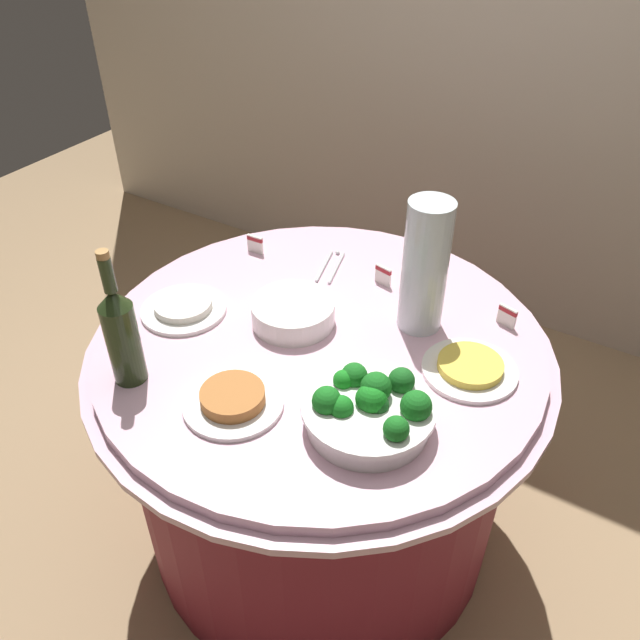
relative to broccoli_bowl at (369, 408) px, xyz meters
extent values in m
plane|color=#9E7F5B|center=(-0.24, 0.20, -0.79)|extent=(6.00, 6.00, 0.00)
cylinder|color=maroon|center=(-0.24, 0.20, -0.44)|extent=(1.01, 1.01, 0.69)
cylinder|color=#E0B2C6|center=(-0.24, 0.20, -0.09)|extent=(1.16, 1.16, 0.02)
cylinder|color=#E0B2C6|center=(-0.24, 0.20, -0.06)|extent=(1.10, 1.10, 0.03)
cylinder|color=white|center=(0.00, 0.00, -0.02)|extent=(0.26, 0.26, 0.05)
cylinder|color=white|center=(0.00, 0.00, 0.01)|extent=(0.28, 0.28, 0.01)
sphere|color=#19771E|center=(-0.04, -0.05, 0.02)|extent=(0.05, 0.05, 0.05)
sphere|color=#195E1E|center=(0.03, 0.08, 0.03)|extent=(0.06, 0.06, 0.06)
sphere|color=#196B1E|center=(0.08, -0.05, 0.03)|extent=(0.05, 0.05, 0.05)
sphere|color=#196A1E|center=(-0.06, 0.05, 0.02)|extent=(0.06, 0.06, 0.06)
sphere|color=#197A1E|center=(0.00, 0.00, 0.03)|extent=(0.06, 0.06, 0.06)
sphere|color=#19511E|center=(0.02, 0.00, 0.02)|extent=(0.05, 0.05, 0.05)
sphere|color=#196B1E|center=(0.09, 0.03, 0.03)|extent=(0.07, 0.07, 0.07)
sphere|color=#19701E|center=(-0.07, -0.05, 0.03)|extent=(0.06, 0.06, 0.06)
sphere|color=#197E1E|center=(-0.08, 0.02, 0.02)|extent=(0.04, 0.04, 0.04)
sphere|color=#196B1E|center=(0.00, 0.02, 0.04)|extent=(0.07, 0.07, 0.07)
sphere|color=#19801E|center=(0.01, 0.00, 0.03)|extent=(0.06, 0.06, 0.06)
cylinder|color=white|center=(-0.33, 0.21, -0.04)|extent=(0.21, 0.21, 0.01)
cylinder|color=white|center=(-0.33, 0.21, -0.03)|extent=(0.21, 0.21, 0.01)
cylinder|color=white|center=(-0.33, 0.21, -0.02)|extent=(0.21, 0.21, 0.01)
cylinder|color=white|center=(-0.33, 0.21, -0.01)|extent=(0.21, 0.21, 0.01)
cylinder|color=white|center=(-0.33, 0.21, 0.00)|extent=(0.21, 0.21, 0.01)
cylinder|color=white|center=(-0.33, 0.21, 0.01)|extent=(0.21, 0.21, 0.01)
cylinder|color=#253518|center=(-0.53, -0.15, 0.05)|extent=(0.07, 0.07, 0.20)
cone|color=#253518|center=(-0.53, -0.15, 0.17)|extent=(0.07, 0.07, 0.04)
cylinder|color=#253518|center=(-0.53, -0.15, 0.23)|extent=(0.03, 0.03, 0.08)
cylinder|color=#B2844C|center=(-0.53, -0.15, 0.28)|extent=(0.03, 0.03, 0.02)
cylinder|color=silver|center=(-0.05, 0.37, 0.12)|extent=(0.11, 0.11, 0.34)
sphere|color=#E5B26B|center=(-0.03, 0.37, -0.01)|extent=(0.06, 0.06, 0.06)
sphere|color=#E5B26B|center=(-0.06, 0.39, -0.01)|extent=(0.06, 0.06, 0.06)
sphere|color=#E5B26B|center=(-0.06, 0.35, -0.01)|extent=(0.06, 0.06, 0.06)
sphere|color=#72C64C|center=(-0.04, 0.38, 0.05)|extent=(0.06, 0.06, 0.06)
sphere|color=#72C64C|center=(-0.07, 0.38, 0.05)|extent=(0.06, 0.06, 0.06)
sphere|color=#72C64C|center=(-0.05, 0.35, 0.05)|extent=(0.06, 0.06, 0.06)
sphere|color=red|center=(-0.05, 0.39, 0.10)|extent=(0.06, 0.06, 0.06)
sphere|color=red|center=(-0.07, 0.37, 0.10)|extent=(0.06, 0.06, 0.06)
sphere|color=red|center=(-0.04, 0.36, 0.10)|extent=(0.06, 0.06, 0.06)
cylinder|color=silver|center=(-0.36, 0.48, -0.04)|extent=(0.05, 0.16, 0.01)
cylinder|color=silver|center=(-0.39, 0.47, -0.04)|extent=(0.05, 0.16, 0.01)
sphere|color=silver|center=(-0.40, 0.55, -0.04)|extent=(0.01, 0.01, 0.01)
cylinder|color=white|center=(-0.60, 0.10, -0.04)|extent=(0.22, 0.22, 0.01)
cylinder|color=white|center=(-0.60, 0.10, -0.02)|extent=(0.15, 0.15, 0.02)
cylinder|color=white|center=(-0.28, -0.10, -0.04)|extent=(0.22, 0.22, 0.01)
cylinder|color=#B77038|center=(-0.28, -0.10, -0.02)|extent=(0.14, 0.14, 0.03)
cylinder|color=white|center=(0.12, 0.27, -0.04)|extent=(0.22, 0.22, 0.01)
cylinder|color=#F2D14C|center=(0.12, 0.27, -0.02)|extent=(0.15, 0.15, 0.02)
cube|color=white|center=(-0.21, 0.48, -0.02)|extent=(0.05, 0.02, 0.05)
cube|color=maroon|center=(-0.21, 0.48, 0.00)|extent=(0.05, 0.02, 0.01)
cube|color=white|center=(0.14, 0.48, -0.02)|extent=(0.05, 0.02, 0.05)
cube|color=maroon|center=(0.14, 0.48, 0.00)|extent=(0.05, 0.02, 0.01)
cube|color=white|center=(-0.61, 0.44, -0.02)|extent=(0.05, 0.01, 0.05)
cube|color=maroon|center=(-0.61, 0.44, 0.00)|extent=(0.05, 0.01, 0.01)
camera|label=1|loc=(0.40, -0.86, 0.95)|focal=36.21mm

